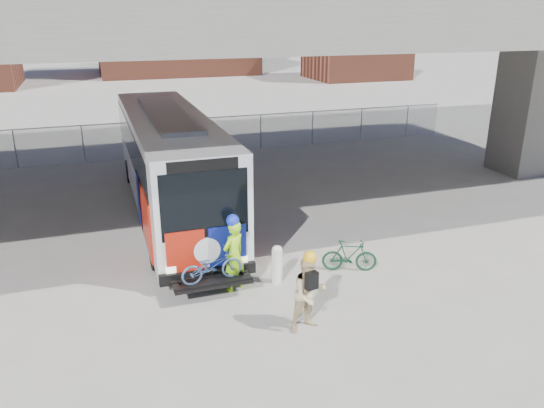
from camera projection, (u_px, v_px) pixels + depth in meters
name	position (u px, v px, depth m)	size (l,w,h in m)	color
ground	(255.00, 244.00, 16.69)	(160.00, 160.00, 0.00)	#9E9991
bus	(169.00, 156.00, 18.71)	(2.67, 12.91, 3.69)	silver
overpass	(219.00, 23.00, 18.04)	(40.00, 16.00, 7.95)	#605E59
chainlink_fence	(186.00, 127.00, 26.90)	(30.00, 0.06, 30.00)	gray
brick_buildings	(137.00, 27.00, 58.20)	(54.00, 22.00, 12.00)	brown
bollard	(277.00, 263.00, 14.13)	(0.28, 0.28, 1.08)	white
cyclist_hivis	(234.00, 254.00, 13.62)	(0.84, 0.76, 2.11)	#A7F619
cyclist_tan	(309.00, 293.00, 11.93)	(0.98, 0.83, 1.95)	#D6BA89
bike_parked	(349.00, 256.00, 14.82)	(0.43, 1.53, 0.92)	#133E25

